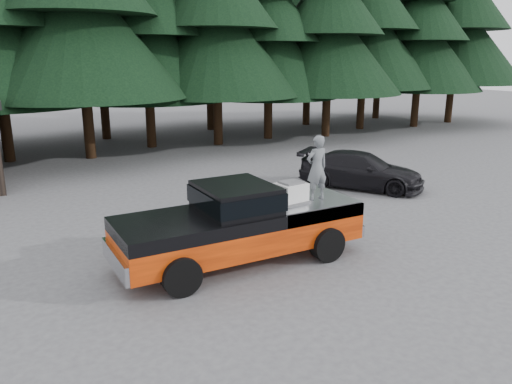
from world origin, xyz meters
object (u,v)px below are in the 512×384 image
pickup_truck (240,235)px  parked_car (361,170)px  man_on_bed (317,168)px  air_compressor (291,193)px

pickup_truck → parked_car: bearing=29.5°
man_on_bed → parked_car: 6.82m
parked_car → pickup_truck: bearing=174.4°
man_on_bed → parked_car: bearing=-140.7°
air_compressor → man_on_bed: 0.91m
air_compressor → man_on_bed: size_ratio=0.43×
pickup_truck → parked_car: 8.19m
air_compressor → parked_car: bearing=28.3°
pickup_truck → air_compressor: air_compressor is taller
man_on_bed → pickup_truck: bearing=-7.0°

